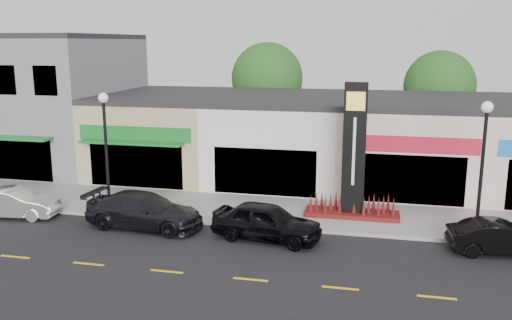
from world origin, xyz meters
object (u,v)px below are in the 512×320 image
object	(u,v)px
pylon_sign	(353,170)
car_white_van	(14,203)
lamp_west_near	(106,140)
car_black_sedan	(267,221)
lamp_east_near	(483,156)
car_black_conv	(501,238)
car_dark_sedan	(144,211)

from	to	relation	value
pylon_sign	car_white_van	distance (m)	15.42
lamp_west_near	car_black_sedan	size ratio (longest dim) A/B	1.23
lamp_east_near	car_black_sedan	bearing A→B (deg)	-168.67
pylon_sign	car_white_van	xyz separation A→B (m)	(-15.03, -3.03, -1.61)
car_black_conv	pylon_sign	bearing A→B (deg)	56.85
lamp_east_near	lamp_west_near	bearing A→B (deg)	180.00
car_dark_sedan	lamp_east_near	bearing A→B (deg)	-79.49
car_white_van	car_dark_sedan	bearing A→B (deg)	-97.02
lamp_east_near	car_black_conv	world-z (taller)	lamp_east_near
lamp_east_near	car_dark_sedan	distance (m)	13.98
pylon_sign	car_white_van	size ratio (longest dim) A/B	1.49
lamp_west_near	car_black_sedan	world-z (taller)	lamp_west_near
lamp_east_near	car_white_van	bearing A→B (deg)	-176.19
car_black_sedan	car_dark_sedan	bearing A→B (deg)	96.65
lamp_east_near	car_dark_sedan	bearing A→B (deg)	-174.30
lamp_east_near	car_black_sedan	world-z (taller)	lamp_east_near
car_black_sedan	lamp_west_near	bearing A→B (deg)	87.70
car_black_conv	car_dark_sedan	bearing A→B (deg)	84.68
lamp_east_near	car_white_van	size ratio (longest dim) A/B	1.35
car_dark_sedan	lamp_west_near	bearing A→B (deg)	64.73
car_dark_sedan	car_black_conv	world-z (taller)	car_dark_sedan
lamp_west_near	pylon_sign	size ratio (longest dim) A/B	0.91
car_white_van	car_black_conv	size ratio (longest dim) A/B	1.05
lamp_east_near	car_black_conv	xyz separation A→B (m)	(0.67, -1.23, -2.84)
car_dark_sedan	car_black_sedan	xyz separation A→B (m)	(5.42, -0.29, 0.01)
pylon_sign	car_black_conv	world-z (taller)	pylon_sign
lamp_west_near	car_black_conv	size ratio (longest dim) A/B	1.42
lamp_west_near	car_dark_sedan	bearing A→B (deg)	-30.08
lamp_east_near	car_white_van	distance (m)	20.27
car_white_van	car_dark_sedan	size ratio (longest dim) A/B	0.78
lamp_west_near	car_dark_sedan	world-z (taller)	lamp_west_near
pylon_sign	car_black_sedan	distance (m)	4.89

